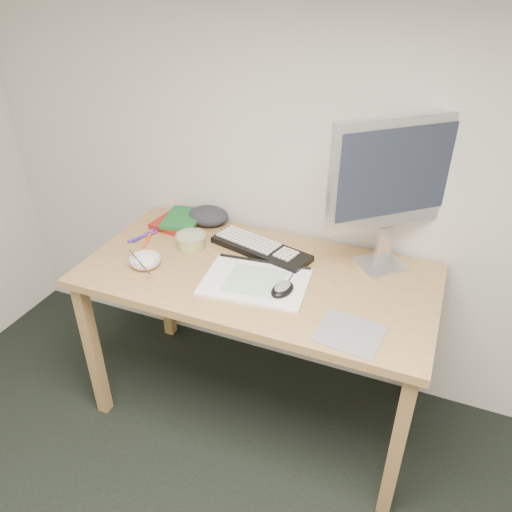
% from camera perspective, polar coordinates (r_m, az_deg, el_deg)
% --- Properties ---
extents(desk, '(1.40, 0.70, 0.75)m').
position_cam_1_polar(desk, '(2.04, 0.16, -3.78)').
color(desk, tan).
rests_on(desk, ground).
extents(mousepad, '(0.23, 0.22, 0.00)m').
position_cam_1_polar(mousepad, '(1.72, 10.68, -8.67)').
color(mousepad, slate).
rests_on(mousepad, desk).
extents(sketchpad, '(0.43, 0.33, 0.01)m').
position_cam_1_polar(sketchpad, '(1.92, -0.08, -2.97)').
color(sketchpad, white).
rests_on(sketchpad, desk).
extents(keyboard, '(0.46, 0.25, 0.03)m').
position_cam_1_polar(keyboard, '(2.12, 0.56, 0.82)').
color(keyboard, black).
rests_on(keyboard, desk).
extents(monitor, '(0.42, 0.37, 0.61)m').
position_cam_1_polar(monitor, '(1.92, 15.48, 8.62)').
color(monitor, silver).
rests_on(monitor, desk).
extents(mouse, '(0.09, 0.13, 0.04)m').
position_cam_1_polar(mouse, '(1.85, 3.05, -3.54)').
color(mouse, black).
rests_on(mouse, sketchpad).
extents(rice_bowl, '(0.13, 0.13, 0.04)m').
position_cam_1_polar(rice_bowl, '(2.06, -12.52, -0.68)').
color(rice_bowl, white).
rests_on(rice_bowl, desk).
extents(chopsticks, '(0.19, 0.14, 0.02)m').
position_cam_1_polar(chopsticks, '(2.03, -13.19, -0.65)').
color(chopsticks, '#A9A9AB').
rests_on(chopsticks, rice_bowl).
extents(fruit_tub, '(0.15, 0.15, 0.06)m').
position_cam_1_polar(fruit_tub, '(2.15, -7.45, 1.69)').
color(fruit_tub, '#DECD4E').
rests_on(fruit_tub, desk).
extents(book_red, '(0.21, 0.27, 0.02)m').
position_cam_1_polar(book_red, '(2.37, -8.61, 4.06)').
color(book_red, maroon).
rests_on(book_red, desk).
extents(book_green, '(0.20, 0.24, 0.02)m').
position_cam_1_polar(book_green, '(2.34, -8.37, 4.29)').
color(book_green, '#175F27').
rests_on(book_green, book_red).
extents(cloth_lump, '(0.16, 0.14, 0.07)m').
position_cam_1_polar(cloth_lump, '(2.35, -5.48, 4.57)').
color(cloth_lump, '#24262B').
rests_on(cloth_lump, desk).
extents(pencil_pink, '(0.15, 0.06, 0.01)m').
position_cam_1_polar(pencil_pink, '(2.02, 0.18, -1.08)').
color(pencil_pink, pink).
rests_on(pencil_pink, desk).
extents(pencil_tan, '(0.15, 0.13, 0.01)m').
position_cam_1_polar(pencil_tan, '(2.07, 0.20, -0.31)').
color(pencil_tan, tan).
rests_on(pencil_tan, desk).
extents(pencil_black, '(0.17, 0.03, 0.01)m').
position_cam_1_polar(pencil_black, '(2.00, 3.22, -1.67)').
color(pencil_black, black).
rests_on(pencil_black, desk).
extents(marker_blue, '(0.04, 0.14, 0.01)m').
position_cam_1_polar(marker_blue, '(2.29, -12.60, 2.36)').
color(marker_blue, '#1F24AB').
rests_on(marker_blue, desk).
extents(marker_orange, '(0.06, 0.14, 0.01)m').
position_cam_1_polar(marker_orange, '(2.26, -12.28, 1.96)').
color(marker_orange, '#D75719').
rests_on(marker_orange, desk).
extents(marker_purple, '(0.08, 0.14, 0.01)m').
position_cam_1_polar(marker_purple, '(2.28, -12.82, 2.19)').
color(marker_purple, '#5C2484').
rests_on(marker_purple, desk).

